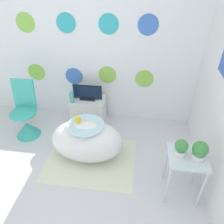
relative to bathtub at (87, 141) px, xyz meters
name	(u,v)px	position (x,y,z in m)	size (l,w,h in m)	color
wall_back_dotted	(88,40)	(-0.17, 1.04, 1.01)	(4.32, 0.05, 2.60)	white
rug	(91,160)	(0.05, -0.07, -0.29)	(1.21, 0.94, 0.01)	silver
bathtub	(87,141)	(0.00, 0.00, 0.00)	(0.96, 0.58, 0.57)	white
rubber_duck	(78,119)	(-0.10, 0.02, 0.33)	(0.08, 0.09, 0.09)	yellow
chair	(26,120)	(-1.03, 0.33, -0.02)	(0.39, 0.39, 0.88)	#38B2A3
tv_cabinet	(89,110)	(-0.16, 0.79, -0.07)	(0.53, 0.39, 0.44)	silver
tv	(88,93)	(-0.16, 0.79, 0.26)	(0.46, 0.12, 0.25)	black
vase	(72,97)	(-0.38, 0.66, 0.24)	(0.07, 0.07, 0.20)	#51B2AD
side_table	(186,164)	(1.19, -0.41, 0.18)	(0.40, 0.38, 0.60)	silver
potted_plant_left	(181,148)	(1.10, -0.40, 0.42)	(0.14, 0.14, 0.20)	white
potted_plant_right	(200,151)	(1.29, -0.42, 0.42)	(0.16, 0.16, 0.21)	white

